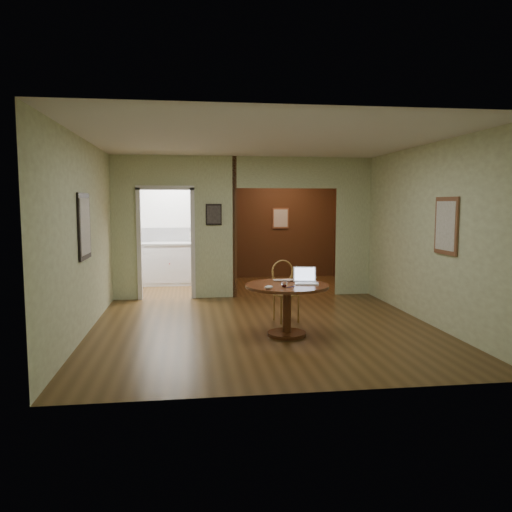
{
  "coord_description": "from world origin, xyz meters",
  "views": [
    {
      "loc": [
        -1.07,
        -7.02,
        1.81
      ],
      "look_at": [
        -0.15,
        -0.2,
        1.08
      ],
      "focal_mm": 35.0,
      "sensor_mm": 36.0,
      "label": 1
    }
  ],
  "objects": [
    {
      "name": "closed_laptop",
      "position": [
        0.27,
        -0.18,
        0.72
      ],
      "size": [
        0.33,
        0.21,
        0.03
      ],
      "primitive_type": "imported",
      "rotation": [
        0.0,
        0.0,
        -0.0
      ],
      "color": "silver",
      "rests_on": "dining_table"
    },
    {
      "name": "wine_glass",
      "position": [
        0.16,
        -0.64,
        0.76
      ],
      "size": [
        0.08,
        0.08,
        0.09
      ],
      "primitive_type": null,
      "color": "white",
      "rests_on": "dining_table"
    },
    {
      "name": "grocery_bag",
      "position": [
        -0.9,
        4.2,
        1.1
      ],
      "size": [
        0.37,
        0.33,
        0.32
      ],
      "primitive_type": "ellipsoid",
      "rotation": [
        0.0,
        0.0,
        -0.21
      ],
      "color": "beige",
      "rests_on": "kitchen_cabinet"
    },
    {
      "name": "room_shell",
      "position": [
        -0.47,
        3.1,
        1.29
      ],
      "size": [
        5.2,
        7.5,
        5.0
      ],
      "color": "silver",
      "rests_on": "ground"
    },
    {
      "name": "dining_table",
      "position": [
        0.24,
        -0.42,
        0.53
      ],
      "size": [
        1.14,
        1.14,
        0.71
      ],
      "rotation": [
        0.0,
        0.0,
        0.3
      ],
      "color": "#593116",
      "rests_on": "ground"
    },
    {
      "name": "floor",
      "position": [
        0.0,
        0.0,
        0.0
      ],
      "size": [
        5.0,
        5.0,
        0.0
      ],
      "primitive_type": "plane",
      "color": "#412B12",
      "rests_on": "ground"
    },
    {
      "name": "chair",
      "position": [
        0.38,
        0.45,
        0.52
      ],
      "size": [
        0.48,
        0.48,
        0.94
      ],
      "rotation": [
        0.0,
        0.0,
        0.22
      ],
      "color": "#AF883E",
      "rests_on": "ground"
    },
    {
      "name": "pen",
      "position": [
        0.25,
        -0.64,
        0.71
      ],
      "size": [
        0.12,
        0.07,
        0.01
      ],
      "primitive_type": "cylinder",
      "rotation": [
        0.0,
        1.57,
        0.53
      ],
      "color": "navy",
      "rests_on": "dining_table"
    },
    {
      "name": "open_laptop",
      "position": [
        0.52,
        -0.35,
        0.77
      ],
      "size": [
        0.35,
        0.33,
        0.22
      ],
      "rotation": [
        0.0,
        0.0,
        -0.18
      ],
      "color": "white",
      "rests_on": "dining_table"
    },
    {
      "name": "kitchen_cabinet",
      "position": [
        -1.35,
        4.2,
        0.47
      ],
      "size": [
        2.06,
        0.6,
        0.94
      ],
      "color": "white",
      "rests_on": "ground"
    },
    {
      "name": "mouse",
      "position": [
        -0.06,
        -0.75,
        0.73
      ],
      "size": [
        0.13,
        0.1,
        0.05
      ],
      "primitive_type": "ellipsoid",
      "rotation": [
        0.0,
        0.0,
        0.34
      ],
      "color": "white",
      "rests_on": "dining_table"
    }
  ]
}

